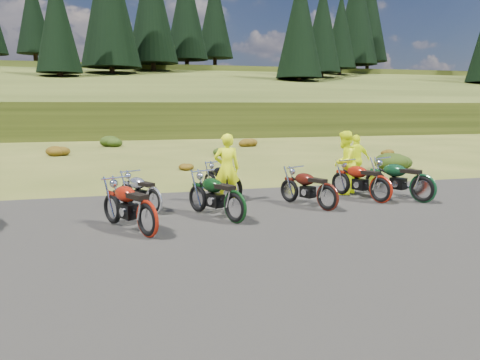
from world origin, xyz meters
name	(u,v)px	position (x,y,z in m)	size (l,w,h in m)	color
ground	(259,220)	(0.00, 0.00, 0.00)	(300.00, 300.00, 0.00)	#424B19
gravel_pad	(290,244)	(0.00, -2.00, 0.00)	(20.00, 12.00, 0.04)	black
hill_slope	(139,128)	(0.00, 50.00, 0.00)	(300.00, 46.00, 3.00)	#2B3812
hill_plateau	(126,117)	(0.00, 110.00, 0.00)	(300.00, 90.00, 9.17)	#2B3812
conifer_20	(33,13)	(-15.00, 75.00, 17.65)	(5.72, 5.72, 15.00)	black
conifer_21	(57,20)	(-9.00, 50.00, 12.56)	(5.28, 5.28, 14.00)	black
conifer_23	(152,4)	(3.00, 62.00, 17.47)	(7.48, 7.48, 19.00)	black
conifer_24	(186,9)	(9.00, 68.00, 18.16)	(7.04, 7.04, 18.00)	black
conifer_25	(215,15)	(15.00, 74.00, 18.66)	(6.60, 6.60, 17.00)	black
conifer_26	(300,23)	(21.00, 49.00, 13.37)	(6.16, 6.16, 16.00)	black
conifer_27	(322,27)	(27.00, 55.00, 14.06)	(5.72, 5.72, 15.00)	black
conifer_28	(341,30)	(33.00, 61.00, 14.76)	(5.28, 5.28, 14.00)	black
conifer_29	(356,12)	(39.00, 67.00, 18.97)	(7.92, 7.92, 20.00)	black
conifer_30	(369,16)	(45.00, 73.00, 19.66)	(7.48, 7.48, 19.00)	black
shrub_2	(57,149)	(-6.20, 16.60, 0.38)	(1.30, 1.30, 0.77)	#68390D
shrub_3	(113,140)	(-3.30, 21.90, 0.46)	(1.56, 1.56, 0.92)	#1D320C
shrub_4	(185,165)	(-0.40, 9.20, 0.23)	(0.77, 0.77, 0.45)	#68390D
shrub_5	(223,150)	(2.50, 14.50, 0.31)	(1.03, 1.03, 0.61)	#1D320C
shrub_6	(247,141)	(5.40, 19.80, 0.38)	(1.30, 1.30, 0.77)	#68390D
shrub_7	(395,159)	(8.30, 7.10, 0.46)	(1.56, 1.56, 0.92)	#1D320C
shrub_8	(385,151)	(11.20, 12.40, 0.23)	(0.77, 0.77, 0.45)	#68390D
motorcycle_1	(148,239)	(-2.67, -0.91, 0.00)	(2.18, 0.73, 1.14)	maroon
motorcycle_2	(235,225)	(-0.66, -0.25, 0.00)	(2.16, 0.72, 1.13)	black
motorcycle_3	(155,215)	(-2.36, 1.21, 0.00)	(1.91, 0.64, 1.00)	silver
motorcycle_4	(327,212)	(1.93, 0.37, 0.00)	(2.03, 0.68, 1.06)	#41110A
motorcycle_5	(235,201)	(0.02, 2.37, 0.00)	(1.95, 0.65, 1.02)	black
motorcycle_6	(380,204)	(3.78, 0.88, 0.00)	(2.16, 0.72, 1.13)	maroon
motorcycle_7	(422,204)	(4.92, 0.61, 0.00)	(2.27, 0.76, 1.19)	#0E341B
person_middle	(227,170)	(-0.30, 2.03, 0.96)	(0.70, 0.46, 1.92)	#DBED0C
person_right_a	(344,164)	(3.42, 2.37, 0.96)	(0.93, 0.73, 1.92)	#DBED0C
person_right_b	(356,161)	(4.68, 3.89, 0.85)	(0.99, 0.41, 1.70)	#DBED0C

